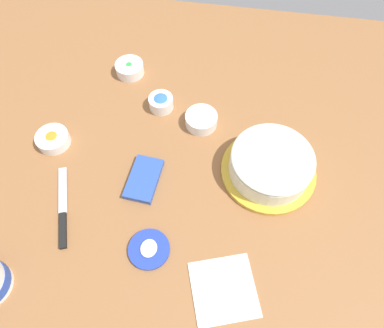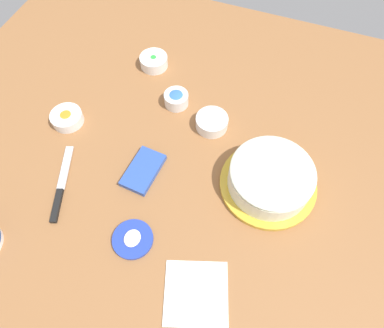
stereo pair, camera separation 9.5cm
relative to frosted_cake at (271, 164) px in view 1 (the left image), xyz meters
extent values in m
plane|color=#936038|center=(-0.04, 0.33, -0.04)|extent=(1.54, 1.54, 0.00)
cylinder|color=gold|center=(0.00, 0.00, -0.04)|extent=(0.27, 0.27, 0.01)
cylinder|color=pink|center=(0.00, 0.00, -0.01)|extent=(0.20, 0.20, 0.05)
cylinder|color=white|center=(0.00, 0.00, 0.00)|extent=(0.22, 0.22, 0.06)
ellipsoid|color=white|center=(0.00, 0.00, 0.04)|extent=(0.22, 0.22, 0.03)
cylinder|color=#233DAD|center=(-0.27, 0.28, -0.04)|extent=(0.10, 0.10, 0.01)
ellipsoid|color=white|center=(-0.27, 0.28, -0.03)|extent=(0.05, 0.04, 0.01)
cube|color=silver|center=(-0.15, 0.55, -0.04)|extent=(0.14, 0.07, 0.00)
cube|color=black|center=(-0.26, 0.51, -0.04)|extent=(0.10, 0.05, 0.01)
cylinder|color=white|center=(0.19, 0.35, -0.02)|extent=(0.08, 0.08, 0.04)
cylinder|color=blue|center=(0.19, 0.35, -0.02)|extent=(0.06, 0.06, 0.01)
ellipsoid|color=blue|center=(0.19, 0.35, -0.01)|extent=(0.05, 0.05, 0.02)
cylinder|color=white|center=(0.32, 0.48, -0.03)|extent=(0.09, 0.09, 0.04)
cylinder|color=green|center=(0.32, 0.48, -0.02)|extent=(0.08, 0.08, 0.01)
ellipsoid|color=green|center=(0.32, 0.48, -0.01)|extent=(0.07, 0.07, 0.02)
cylinder|color=white|center=(0.00, 0.63, -0.03)|extent=(0.10, 0.10, 0.03)
cylinder|color=orange|center=(0.00, 0.63, -0.03)|extent=(0.08, 0.08, 0.01)
ellipsoid|color=orange|center=(0.00, 0.63, -0.02)|extent=(0.07, 0.07, 0.02)
cylinder|color=white|center=(0.14, 0.21, -0.03)|extent=(0.10, 0.10, 0.04)
cylinder|color=#B251C6|center=(0.14, 0.21, -0.02)|extent=(0.08, 0.08, 0.01)
ellipsoid|color=#B251C6|center=(0.14, 0.21, -0.02)|extent=(0.07, 0.07, 0.02)
cube|color=#2D51B2|center=(-0.08, 0.34, -0.04)|extent=(0.14, 0.09, 0.02)
cube|color=white|center=(-0.34, 0.09, -0.04)|extent=(0.19, 0.19, 0.01)
camera|label=1|loc=(-0.50, 0.14, 0.82)|focal=32.38mm
camera|label=2|loc=(-0.48, 0.05, 0.82)|focal=32.38mm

